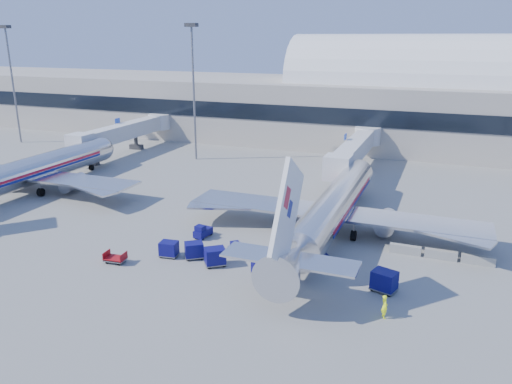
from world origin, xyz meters
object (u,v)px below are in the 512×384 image
at_px(airliner_mid, 29,171).
at_px(barrier_far, 478,260).
at_px(barrier_mid, 441,255).
at_px(cart_train_a, 215,256).
at_px(tug_right, 319,255).
at_px(ramp_worker, 384,306).
at_px(tug_left, 202,231).
at_px(tug_lead, 239,249).
at_px(cart_solo_near, 263,266).
at_px(cart_train_b, 194,250).
at_px(jetbridge_mid, 128,131).
at_px(barrier_near, 405,250).
at_px(cart_train_c, 169,249).
at_px(cart_solo_far, 384,281).
at_px(mast_far_west, 11,67).
at_px(jetbridge_near, 356,148).
at_px(mast_west, 193,72).
at_px(cart_open_red, 116,259).
at_px(airliner_main, 332,208).

height_order(airliner_mid, barrier_far, airliner_mid).
bearing_deg(barrier_mid, cart_train_a, -154.91).
bearing_deg(tug_right, ramp_worker, 4.32).
bearing_deg(tug_left, ramp_worker, -105.85).
xyz_separation_m(barrier_mid, tug_lead, (-18.42, -6.26, 0.20)).
bearing_deg(cart_solo_near, ramp_worker, -1.34).
bearing_deg(barrier_mid, barrier_far, 0.00).
bearing_deg(barrier_mid, tug_left, -171.73).
xyz_separation_m(tug_lead, cart_train_b, (-3.76, -2.20, 0.20)).
xyz_separation_m(jetbridge_mid, barrier_near, (52.40, -28.81, -3.48)).
bearing_deg(cart_train_c, tug_left, 74.78).
bearing_deg(cart_solo_near, jetbridge_mid, 152.64).
bearing_deg(cart_train_b, airliner_mid, 124.95).
relative_size(tug_right, cart_solo_far, 1.13).
bearing_deg(mast_far_west, barrier_mid, -19.00).
bearing_deg(tug_left, cart_train_b, -152.68).
xyz_separation_m(airliner_mid, cart_train_a, (33.71, -11.67, -2.02)).
bearing_deg(cart_solo_near, cart_train_b, -170.91).
bearing_deg(ramp_worker, cart_train_a, 49.94).
height_order(barrier_mid, cart_train_c, cart_train_c).
relative_size(barrier_mid, tug_left, 1.28).
height_order(jetbridge_near, cart_solo_near, jetbridge_near).
xyz_separation_m(barrier_near, cart_solo_near, (-11.50, -9.30, 0.39)).
bearing_deg(barrier_near, cart_train_a, -150.62).
bearing_deg(tug_lead, cart_train_c, 164.91).
xyz_separation_m(mast_far_west, mast_west, (40.00, 0.00, 0.00)).
height_order(cart_train_a, cart_open_red, cart_train_a).
bearing_deg(cart_solo_near, barrier_near, 54.59).
bearing_deg(cart_train_a, tug_lead, 30.69).
bearing_deg(jetbridge_near, cart_open_red, -110.07).
relative_size(jetbridge_mid, barrier_near, 9.17).
distance_m(mast_far_west, cart_train_a, 73.37).
bearing_deg(ramp_worker, cart_open_red, 60.98).
bearing_deg(cart_solo_near, cart_train_c, -165.88).
relative_size(jetbridge_near, tug_lead, 11.61).
relative_size(airliner_mid, cart_solo_near, 17.88).
xyz_separation_m(airliner_main, mast_west, (-30.00, 25.49, 11.87)).
relative_size(airliner_main, cart_solo_near, 17.88).
xyz_separation_m(jetbridge_near, barrier_near, (10.40, -28.81, -3.48)).
bearing_deg(airliner_mid, cart_train_c, -21.93).
relative_size(airliner_main, mast_far_west, 1.65).
relative_size(mast_west, cart_open_red, 11.11).
bearing_deg(cart_train_a, cart_open_red, 160.29).
bearing_deg(airliner_main, cart_train_c, -139.05).
bearing_deg(cart_train_a, airliner_mid, 123.47).
bearing_deg(jetbridge_near, cart_train_a, -98.81).
bearing_deg(tug_right, tug_left, -134.59).
bearing_deg(cart_train_c, cart_solo_far, -5.92).
height_order(barrier_near, cart_open_red, barrier_near).
height_order(airliner_main, cart_solo_far, airliner_main).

